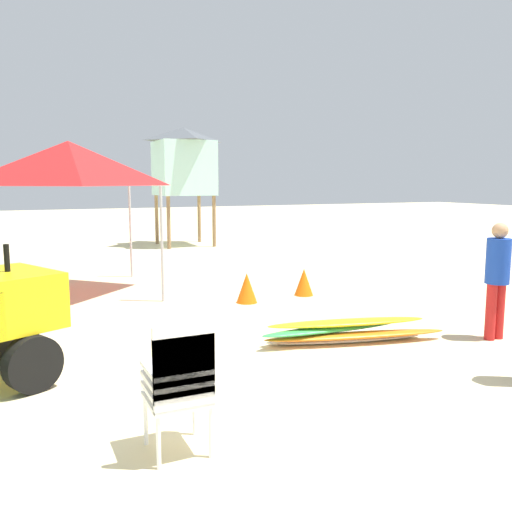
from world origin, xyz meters
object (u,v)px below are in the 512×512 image
Objects in this scene: surfboard_pile at (346,331)px; popup_canopy at (69,164)px; lifeguard_tower at (184,161)px; traffic_cone_far at (247,288)px; lifeguard_near_left at (497,273)px; traffic_cone_near at (304,282)px; stacked_plastic_chairs at (180,378)px.

surfboard_pile is 0.88× the size of popup_canopy.
lifeguard_tower reaches higher than traffic_cone_far.
lifeguard_near_left is 3.80m from traffic_cone_near.
stacked_plastic_chairs is at bearing -119.03° from traffic_cone_far.
surfboard_pile is at bearing -96.56° from lifeguard_tower.
popup_canopy is 0.74× the size of lifeguard_tower.
lifeguard_near_left is at bearing -19.60° from surfboard_pile.
stacked_plastic_chairs is 3.55m from surfboard_pile.
surfboard_pile is 2.23m from lifeguard_near_left.
surfboard_pile is at bearing -109.06° from traffic_cone_near.
popup_canopy is 8.10m from lifeguard_tower.
traffic_cone_far is (-1.25, -0.12, 0.01)m from traffic_cone_near.
traffic_cone_near is (-0.35, -8.84, -2.59)m from lifeguard_tower.
surfboard_pile is 1.59× the size of lifeguard_near_left.
stacked_plastic_chairs is 14.55m from lifeguard_tower.
lifeguard_tower is 7.63× the size of traffic_cone_near.
lifeguard_tower is at bearing 79.90° from traffic_cone_far.
lifeguard_tower reaches higher than popup_canopy.
traffic_cone_near is (-0.97, 3.61, -0.67)m from lifeguard_near_left.
traffic_cone_near reaches higher than surfboard_pile.
stacked_plastic_chairs is 0.38× the size of popup_canopy.
lifeguard_tower is 9.22m from traffic_cone_near.
lifeguard_near_left reaches higher than traffic_cone_near.
lifeguard_tower is at bearing 83.44° from surfboard_pile.
lifeguard_tower reaches higher than surfboard_pile.
stacked_plastic_chairs reaches higher than traffic_cone_far.
stacked_plastic_chairs reaches higher than traffic_cone_near.
popup_canopy is (-0.09, 6.91, 1.86)m from stacked_plastic_chairs.
popup_canopy reaches higher than traffic_cone_near.
stacked_plastic_chairs is at bearing -165.14° from lifeguard_near_left.
traffic_cone_far is at bearing 60.97° from stacked_plastic_chairs.
traffic_cone_far is at bearing -174.42° from traffic_cone_near.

